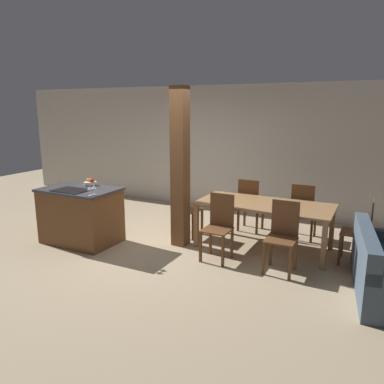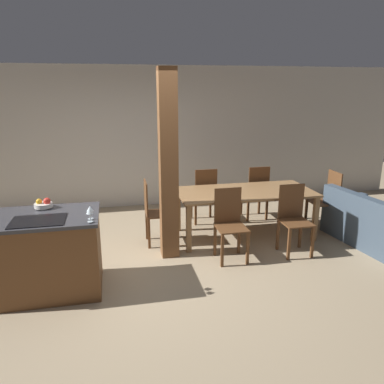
% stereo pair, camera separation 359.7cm
% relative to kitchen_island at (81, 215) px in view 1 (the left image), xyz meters
% --- Properties ---
extents(ground_plane, '(16.00, 16.00, 0.00)m').
position_rel_kitchen_island_xyz_m(ground_plane, '(1.23, 0.31, -0.46)').
color(ground_plane, '#9E896B').
extents(wall_back, '(11.20, 0.08, 2.70)m').
position_rel_kitchen_island_xyz_m(wall_back, '(1.23, 3.11, 0.89)').
color(wall_back, beige).
rests_on(wall_back, ground_plane).
extents(kitchen_island, '(1.25, 0.83, 0.93)m').
position_rel_kitchen_island_xyz_m(kitchen_island, '(0.00, 0.00, 0.00)').
color(kitchen_island, brown).
rests_on(kitchen_island, ground_plane).
extents(fruit_bowl, '(0.21, 0.21, 0.12)m').
position_rel_kitchen_island_xyz_m(fruit_bowl, '(-0.01, 0.28, 0.51)').
color(fruit_bowl, silver).
rests_on(fruit_bowl, kitchen_island).
extents(wine_glass_near, '(0.07, 0.07, 0.15)m').
position_rel_kitchen_island_xyz_m(wine_glass_near, '(0.55, -0.34, 0.58)').
color(wine_glass_near, silver).
rests_on(wine_glass_near, kitchen_island).
extents(wine_glass_middle, '(0.07, 0.07, 0.15)m').
position_rel_kitchen_island_xyz_m(wine_glass_middle, '(0.55, -0.25, 0.58)').
color(wine_glass_middle, silver).
rests_on(wine_glass_middle, kitchen_island).
extents(dining_table, '(2.11, 0.99, 0.74)m').
position_rel_kitchen_island_xyz_m(dining_table, '(2.81, 1.11, 0.20)').
color(dining_table, olive).
rests_on(dining_table, ground_plane).
extents(dining_chair_near_left, '(0.40, 0.40, 0.98)m').
position_rel_kitchen_island_xyz_m(dining_chair_near_left, '(2.33, 0.40, 0.05)').
color(dining_chair_near_left, brown).
rests_on(dining_chair_near_left, ground_plane).
extents(dining_chair_near_right, '(0.40, 0.40, 0.98)m').
position_rel_kitchen_island_xyz_m(dining_chair_near_right, '(3.28, 0.40, 0.05)').
color(dining_chair_near_right, brown).
rests_on(dining_chair_near_right, ground_plane).
extents(dining_chair_far_left, '(0.40, 0.40, 0.98)m').
position_rel_kitchen_island_xyz_m(dining_chair_far_left, '(2.33, 1.83, 0.05)').
color(dining_chair_far_left, brown).
rests_on(dining_chair_far_left, ground_plane).
extents(dining_chair_far_right, '(0.40, 0.40, 0.98)m').
position_rel_kitchen_island_xyz_m(dining_chair_far_right, '(3.28, 1.83, 0.05)').
color(dining_chair_far_right, brown).
rests_on(dining_chair_far_right, ground_plane).
extents(dining_chair_head_end, '(0.40, 0.40, 0.98)m').
position_rel_kitchen_island_xyz_m(dining_chair_head_end, '(1.38, 1.11, 0.05)').
color(dining_chair_head_end, brown).
rests_on(dining_chair_head_end, ground_plane).
extents(dining_chair_foot_end, '(0.40, 0.40, 0.98)m').
position_rel_kitchen_island_xyz_m(dining_chair_foot_end, '(4.24, 1.11, 0.05)').
color(dining_chair_foot_end, brown).
rests_on(dining_chair_foot_end, ground_plane).
extents(timber_post, '(0.24, 0.24, 2.55)m').
position_rel_kitchen_island_xyz_m(timber_post, '(1.54, 0.66, 0.81)').
color(timber_post, brown).
rests_on(timber_post, ground_plane).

